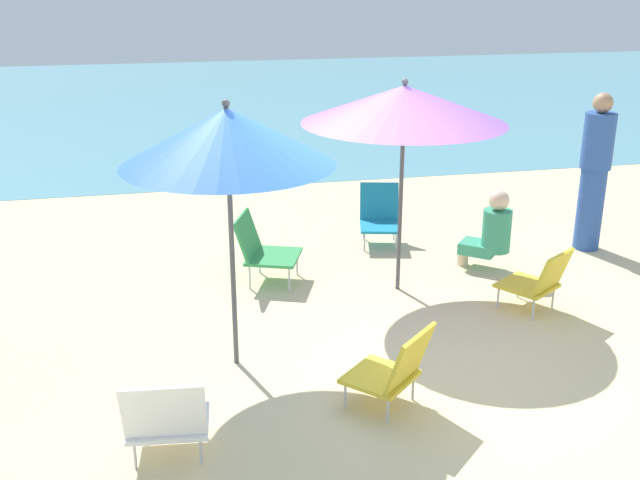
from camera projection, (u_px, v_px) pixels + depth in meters
ground_plane at (393, 348)px, 6.36m from camera, size 40.00×40.00×0.00m
sea_water at (229, 99)px, 18.53m from camera, size 40.00×16.00×0.01m
umbrella_purple at (404, 105)px, 6.93m from camera, size 1.90×1.90×2.06m
umbrella_blue at (227, 137)px, 5.51m from camera, size 1.59×1.59×2.11m
beach_chair_a at (262, 247)px, 7.60m from camera, size 0.75×0.72×0.69m
beach_chair_b at (166, 418)px, 4.80m from camera, size 0.56×0.57×0.65m
beach_chair_c at (380, 215)px, 8.73m from camera, size 0.57×0.68×0.66m
beach_chair_d at (538, 280)px, 6.93m from camera, size 0.68×0.70×0.63m
beach_chair_e at (394, 369)px, 5.38m from camera, size 0.70×0.71×0.65m
person_a at (594, 172)px, 8.35m from camera, size 0.33×0.33×1.75m
person_b at (491, 231)px, 7.89m from camera, size 0.52×0.50×0.87m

